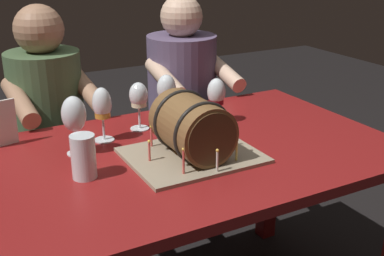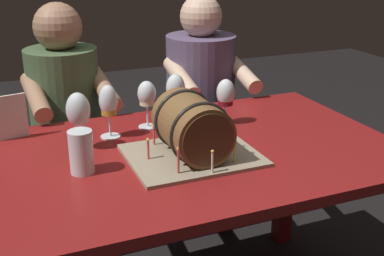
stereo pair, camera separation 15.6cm
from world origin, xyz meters
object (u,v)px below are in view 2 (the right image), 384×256
beer_pint (81,154)px  wine_glass_rose (176,90)px  wine_glass_empty (78,111)px  menu_card (11,117)px  wine_glass_white (147,96)px  dining_table (196,178)px  person_seated_left (69,148)px  person_seated_right (201,126)px  wine_glass_amber (109,103)px  wine_glass_red (226,95)px  barrel_cake (192,130)px

beer_pint → wine_glass_rose: bearing=35.7°
wine_glass_rose → wine_glass_empty: size_ratio=0.98×
wine_glass_empty → menu_card: (-0.20, 0.18, -0.05)m
wine_glass_white → menu_card: wine_glass_white is taller
dining_table → beer_pint: bearing=-175.0°
dining_table → person_seated_left: person_seated_left is taller
person_seated_right → dining_table: bearing=-114.7°
beer_pint → person_seated_right: 1.05m
wine_glass_amber → wine_glass_rose: 0.27m
wine_glass_red → person_seated_right: size_ratio=0.15×
barrel_cake → person_seated_left: 0.86m
wine_glass_white → wine_glass_red: (0.28, -0.07, -0.01)m
wine_glass_white → person_seated_left: person_seated_left is taller
dining_table → wine_glass_empty: (-0.35, 0.15, 0.24)m
barrel_cake → wine_glass_empty: 0.38m
menu_card → person_seated_left: bearing=46.2°
dining_table → beer_pint: (-0.38, -0.03, 0.17)m
person_seated_left → person_seated_right: bearing=0.0°
barrel_cake → wine_glass_amber: size_ratio=2.14×
person_seated_left → wine_glass_amber: bearing=-80.2°
menu_card → person_seated_left: size_ratio=0.14×
wine_glass_white → beer_pint: wine_glass_white is taller
dining_table → beer_pint: 0.42m
wine_glass_red → person_seated_left: size_ratio=0.15×
wine_glass_amber → wine_glass_rose: bearing=9.9°
wine_glass_white → beer_pint: 0.42m
wine_glass_red → dining_table: bearing=-137.1°
wine_glass_red → person_seated_right: 0.62m
menu_card → wine_glass_red: bearing=-22.1°
beer_pint → menu_card: bearing=115.4°
dining_table → wine_glass_white: size_ratio=7.64×
wine_glass_empty → menu_card: wine_glass_empty is taller
wine_glass_rose → person_seated_left: bearing=128.7°
barrel_cake → wine_glass_white: 0.32m
menu_card → wine_glass_rose: bearing=-17.9°
barrel_cake → wine_glass_white: bearing=98.7°
wine_glass_white → wine_glass_amber: bearing=-164.1°
wine_glass_amber → wine_glass_white: size_ratio=1.07×
wine_glass_red → menu_card: size_ratio=1.09×
beer_pint → person_seated_right: person_seated_right is taller
dining_table → person_seated_right: 0.77m
wine_glass_empty → person_seated_left: 0.65m
person_seated_right → wine_glass_amber: bearing=-139.2°
dining_table → menu_card: size_ratio=8.49×
wine_glass_red → menu_card: bearing=169.1°
wine_glass_white → person_seated_left: bearing=118.3°
wine_glass_empty → beer_pint: 0.20m
dining_table → person_seated_left: 0.78m
wine_glass_empty → barrel_cake: bearing=-32.7°
barrel_cake → person_seated_left: size_ratio=0.35×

